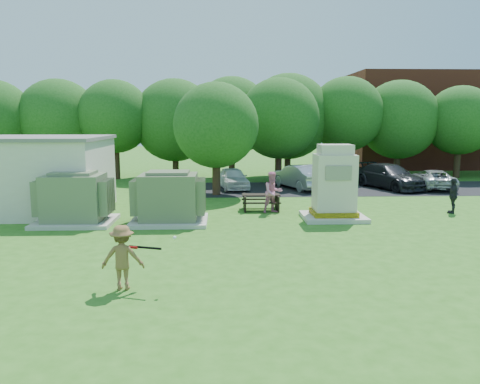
{
  "coord_description": "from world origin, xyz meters",
  "views": [
    {
      "loc": [
        -0.7,
        -13.86,
        4.06
      ],
      "look_at": [
        0.0,
        4.0,
        1.3
      ],
      "focal_mm": 35.0,
      "sensor_mm": 36.0,
      "label": 1
    }
  ],
  "objects_px": {
    "picnic_table": "(261,200)",
    "car_silver_a": "(299,177)",
    "person_at_picnic": "(273,192)",
    "generator_cabinet": "(334,187)",
    "transformer_right": "(169,199)",
    "person_walking_right": "(453,196)",
    "car_silver_b": "(433,179)",
    "car_white": "(233,178)",
    "batter": "(122,257)",
    "transformer_left": "(75,199)",
    "car_dark": "(389,176)"
  },
  "relations": [
    {
      "from": "generator_cabinet",
      "to": "car_dark",
      "type": "height_order",
      "value": "generator_cabinet"
    },
    {
      "from": "transformer_right",
      "to": "car_white",
      "type": "relative_size",
      "value": 0.81
    },
    {
      "from": "transformer_left",
      "to": "person_at_picnic",
      "type": "relative_size",
      "value": 1.64
    },
    {
      "from": "car_white",
      "to": "car_silver_a",
      "type": "relative_size",
      "value": 0.84
    },
    {
      "from": "picnic_table",
      "to": "transformer_right",
      "type": "bearing_deg",
      "value": -147.25
    },
    {
      "from": "transformer_right",
      "to": "car_silver_a",
      "type": "xyz_separation_m",
      "value": [
        6.71,
        9.09,
        -0.25
      ]
    },
    {
      "from": "person_walking_right",
      "to": "car_dark",
      "type": "height_order",
      "value": "person_walking_right"
    },
    {
      "from": "transformer_right",
      "to": "batter",
      "type": "distance_m",
      "value": 7.41
    },
    {
      "from": "generator_cabinet",
      "to": "picnic_table",
      "type": "distance_m",
      "value": 3.61
    },
    {
      "from": "transformer_left",
      "to": "person_at_picnic",
      "type": "bearing_deg",
      "value": 12.85
    },
    {
      "from": "transformer_left",
      "to": "car_silver_a",
      "type": "xyz_separation_m",
      "value": [
        10.41,
        9.09,
        -0.25
      ]
    },
    {
      "from": "picnic_table",
      "to": "car_silver_a",
      "type": "height_order",
      "value": "car_silver_a"
    },
    {
      "from": "person_walking_right",
      "to": "car_white",
      "type": "relative_size",
      "value": 0.42
    },
    {
      "from": "transformer_right",
      "to": "car_silver_b",
      "type": "height_order",
      "value": "transformer_right"
    },
    {
      "from": "picnic_table",
      "to": "batter",
      "type": "xyz_separation_m",
      "value": [
        -4.17,
        -9.89,
        0.34
      ]
    },
    {
      "from": "person_walking_right",
      "to": "car_silver_a",
      "type": "height_order",
      "value": "person_walking_right"
    },
    {
      "from": "transformer_left",
      "to": "picnic_table",
      "type": "xyz_separation_m",
      "value": [
        7.57,
        2.49,
        -0.51
      ]
    },
    {
      "from": "person_at_picnic",
      "to": "person_walking_right",
      "type": "relative_size",
      "value": 1.18
    },
    {
      "from": "person_at_picnic",
      "to": "car_silver_a",
      "type": "distance_m",
      "value": 7.64
    },
    {
      "from": "transformer_left",
      "to": "car_dark",
      "type": "bearing_deg",
      "value": 29.69
    },
    {
      "from": "transformer_left",
      "to": "generator_cabinet",
      "type": "relative_size",
      "value": 0.97
    },
    {
      "from": "car_white",
      "to": "car_dark",
      "type": "relative_size",
      "value": 0.74
    },
    {
      "from": "person_at_picnic",
      "to": "generator_cabinet",
      "type": "bearing_deg",
      "value": -51.51
    },
    {
      "from": "car_silver_a",
      "to": "person_at_picnic",
      "type": "bearing_deg",
      "value": 51.49
    },
    {
      "from": "picnic_table",
      "to": "car_silver_b",
      "type": "distance_m",
      "value": 12.47
    },
    {
      "from": "transformer_left",
      "to": "person_walking_right",
      "type": "bearing_deg",
      "value": 5.2
    },
    {
      "from": "generator_cabinet",
      "to": "car_silver_a",
      "type": "distance_m",
      "value": 8.67
    },
    {
      "from": "generator_cabinet",
      "to": "car_silver_b",
      "type": "relative_size",
      "value": 0.75
    },
    {
      "from": "transformer_right",
      "to": "person_walking_right",
      "type": "relative_size",
      "value": 1.93
    },
    {
      "from": "car_silver_a",
      "to": "generator_cabinet",
      "type": "bearing_deg",
      "value": 69.59
    },
    {
      "from": "transformer_right",
      "to": "car_silver_b",
      "type": "distance_m",
      "value": 17.07
    },
    {
      "from": "transformer_right",
      "to": "transformer_left",
      "type": "bearing_deg",
      "value": 180.0
    },
    {
      "from": "transformer_left",
      "to": "car_silver_b",
      "type": "xyz_separation_m",
      "value": [
        18.34,
        8.76,
        -0.4
      ]
    },
    {
      "from": "batter",
      "to": "person_walking_right",
      "type": "bearing_deg",
      "value": -145.65
    },
    {
      "from": "batter",
      "to": "person_at_picnic",
      "type": "height_order",
      "value": "person_at_picnic"
    },
    {
      "from": "transformer_left",
      "to": "person_at_picnic",
      "type": "height_order",
      "value": "transformer_left"
    },
    {
      "from": "picnic_table",
      "to": "car_silver_a",
      "type": "distance_m",
      "value": 7.19
    },
    {
      "from": "car_white",
      "to": "car_silver_b",
      "type": "bearing_deg",
      "value": -12.14
    },
    {
      "from": "transformer_left",
      "to": "car_silver_b",
      "type": "height_order",
      "value": "transformer_left"
    },
    {
      "from": "car_silver_b",
      "to": "picnic_table",
      "type": "bearing_deg",
      "value": 39.11
    },
    {
      "from": "generator_cabinet",
      "to": "picnic_table",
      "type": "height_order",
      "value": "generator_cabinet"
    },
    {
      "from": "batter",
      "to": "car_silver_a",
      "type": "xyz_separation_m",
      "value": [
        7.01,
        16.49,
        -0.07
      ]
    },
    {
      "from": "transformer_right",
      "to": "car_white",
      "type": "xyz_separation_m",
      "value": [
        2.76,
        9.25,
        -0.34
      ]
    },
    {
      "from": "transformer_right",
      "to": "car_dark",
      "type": "distance_m",
      "value": 15.11
    },
    {
      "from": "transformer_left",
      "to": "generator_cabinet",
      "type": "height_order",
      "value": "generator_cabinet"
    },
    {
      "from": "generator_cabinet",
      "to": "batter",
      "type": "xyz_separation_m",
      "value": [
        -7.0,
        -7.84,
        -0.56
      ]
    },
    {
      "from": "generator_cabinet",
      "to": "car_white",
      "type": "xyz_separation_m",
      "value": [
        -3.95,
        8.81,
        -0.72
      ]
    },
    {
      "from": "transformer_left",
      "to": "batter",
      "type": "bearing_deg",
      "value": -65.33
    },
    {
      "from": "car_silver_a",
      "to": "batter",
      "type": "bearing_deg",
      "value": 46.6
    },
    {
      "from": "transformer_right",
      "to": "picnic_table",
      "type": "distance_m",
      "value": 4.63
    }
  ]
}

